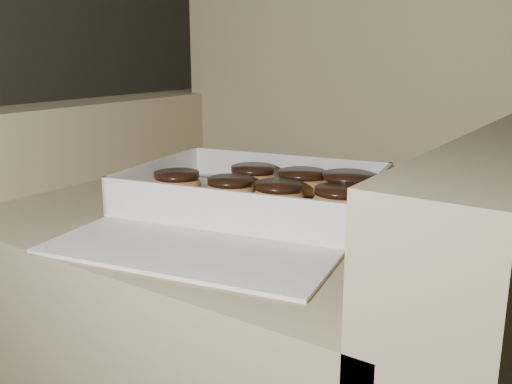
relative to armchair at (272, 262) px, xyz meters
name	(u,v)px	position (x,y,z in m)	size (l,w,h in m)	color
armchair	(272,262)	(0.00, 0.00, 0.00)	(0.94, 0.79, 0.98)	tan
bakery_box	(248,207)	(0.04, -0.14, 0.14)	(0.45, 0.51, 0.06)	white
donut_a	(177,183)	(-0.11, -0.13, 0.16)	(0.08, 0.08, 0.04)	#DF9D4E
donut_b	(302,182)	(0.06, -0.01, 0.16)	(0.09, 0.09, 0.04)	#DF9D4E
donut_c	(279,194)	(0.07, -0.10, 0.16)	(0.08, 0.08, 0.04)	#DF9D4E
donut_d	(230,189)	(-0.01, -0.11, 0.16)	(0.08, 0.08, 0.04)	#DF9D4E
donut_e	(253,177)	(-0.03, -0.02, 0.16)	(0.08, 0.08, 0.04)	#DF9D4E
donut_f	(348,186)	(0.14, 0.01, 0.16)	(0.09, 0.09, 0.05)	#DF9D4E
donut_g	(339,200)	(0.17, -0.07, 0.16)	(0.08, 0.08, 0.04)	#DF9D4E
crumb_a	(337,229)	(0.20, -0.15, 0.14)	(0.01, 0.01, 0.00)	black
crumb_b	(300,213)	(0.12, -0.11, 0.14)	(0.01, 0.01, 0.00)	black
crumb_c	(157,198)	(-0.12, -0.17, 0.14)	(0.01, 0.01, 0.00)	black
crumb_d	(243,204)	(0.02, -0.12, 0.14)	(0.01, 0.01, 0.00)	black
crumb_e	(341,219)	(0.18, -0.10, 0.14)	(0.01, 0.01, 0.00)	black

